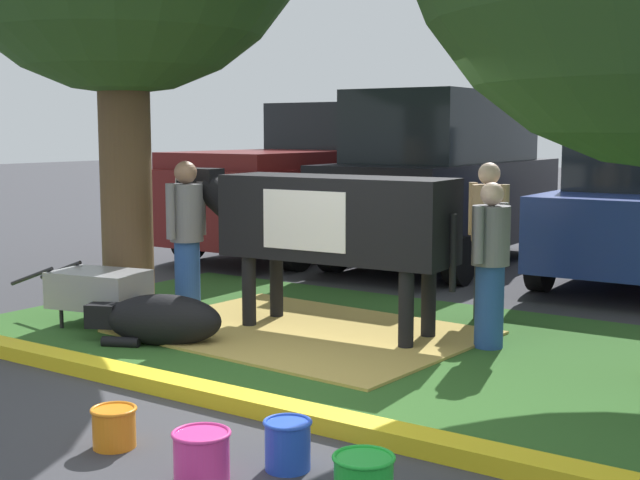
% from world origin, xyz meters
% --- Properties ---
extents(ground_plane, '(80.00, 80.00, 0.00)m').
position_xyz_m(ground_plane, '(0.00, 0.00, 0.00)').
color(ground_plane, '#38383D').
extents(grass_island, '(7.53, 4.15, 0.02)m').
position_xyz_m(grass_island, '(-0.20, 1.64, 0.01)').
color(grass_island, '#2D5B23').
rests_on(grass_island, ground).
extents(curb_yellow, '(8.73, 0.24, 0.12)m').
position_xyz_m(curb_yellow, '(-0.20, -0.58, 0.06)').
color(curb_yellow, yellow).
rests_on(curb_yellow, ground).
extents(hay_bedding, '(3.33, 2.58, 0.04)m').
position_xyz_m(hay_bedding, '(-0.78, 1.51, 0.03)').
color(hay_bedding, tan).
rests_on(hay_bedding, ground).
extents(cow_holstein, '(3.14, 0.84, 1.58)m').
position_xyz_m(cow_holstein, '(-0.63, 1.70, 1.12)').
color(cow_holstein, black).
rests_on(cow_holstein, ground).
extents(calf_lying, '(1.32, 0.89, 0.48)m').
position_xyz_m(calf_lying, '(-1.62, 0.43, 0.24)').
color(calf_lying, black).
rests_on(calf_lying, ground).
extents(person_handler, '(0.50, 0.34, 1.65)m').
position_xyz_m(person_handler, '(0.43, 3.11, 0.89)').
color(person_handler, black).
rests_on(person_handler, ground).
extents(person_visitor_near, '(0.34, 0.53, 1.67)m').
position_xyz_m(person_visitor_near, '(-2.06, 1.28, 0.90)').
color(person_visitor_near, '#23478C').
rests_on(person_visitor_near, ground).
extents(person_visitor_far, '(0.34, 0.53, 1.52)m').
position_xyz_m(person_visitor_far, '(0.94, 2.02, 0.81)').
color(person_visitor_far, '#23478C').
rests_on(person_visitor_far, ground).
extents(wheelbarrow, '(1.62, 0.81, 0.63)m').
position_xyz_m(wheelbarrow, '(-2.61, 0.61, 0.39)').
color(wheelbarrow, gray).
rests_on(wheelbarrow, ground).
extents(bucket_orange, '(0.29, 0.29, 0.26)m').
position_xyz_m(bucket_orange, '(-0.00, -1.61, 0.14)').
color(bucket_orange, orange).
rests_on(bucket_orange, ground).
extents(bucket_pink, '(0.34, 0.34, 0.29)m').
position_xyz_m(bucket_pink, '(0.80, -1.68, 0.15)').
color(bucket_pink, '#EA3893').
rests_on(bucket_pink, ground).
extents(bucket_blue, '(0.29, 0.29, 0.30)m').
position_xyz_m(bucket_blue, '(1.11, -1.28, 0.16)').
color(bucket_blue, blue).
rests_on(bucket_blue, ground).
extents(bucket_green, '(0.34, 0.34, 0.29)m').
position_xyz_m(bucket_green, '(1.75, -1.47, 0.15)').
color(bucket_green, green).
rests_on(bucket_green, ground).
extents(pickup_truck_maroon, '(2.29, 5.43, 2.42)m').
position_xyz_m(pickup_truck_maroon, '(-4.13, 6.43, 1.11)').
color(pickup_truck_maroon, maroon).
rests_on(pickup_truck_maroon, ground).
extents(suv_black, '(2.18, 4.63, 2.52)m').
position_xyz_m(suv_black, '(-1.69, 6.33, 1.27)').
color(suv_black, black).
rests_on(suv_black, ground).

